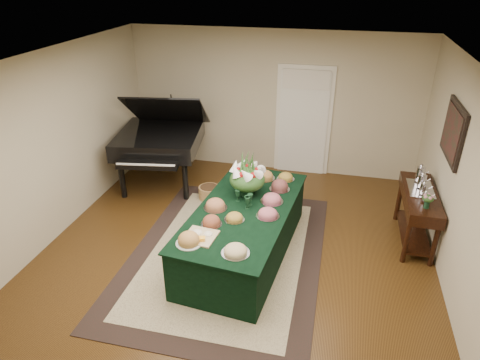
% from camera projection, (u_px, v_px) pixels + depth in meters
% --- Properties ---
extents(ground, '(6.00, 6.00, 0.00)m').
position_uv_depth(ground, '(235.00, 254.00, 6.12)').
color(ground, black).
rests_on(ground, ground).
extents(area_rug, '(2.65, 3.71, 0.01)m').
position_uv_depth(area_rug, '(227.00, 254.00, 6.12)').
color(area_rug, black).
rests_on(area_rug, ground).
extents(kitchen_doorway, '(1.05, 0.07, 2.10)m').
position_uv_depth(kitchen_doorway, '(303.00, 122.00, 8.10)').
color(kitchen_doorway, silver).
rests_on(kitchen_doorway, ground).
extents(buffet_table, '(1.48, 2.69, 0.74)m').
position_uv_depth(buffet_table, '(244.00, 231.00, 5.98)').
color(buffet_table, black).
rests_on(buffet_table, ground).
extents(food_platters, '(1.18, 2.33, 0.14)m').
position_uv_depth(food_platters, '(246.00, 202.00, 5.88)').
color(food_platters, silver).
rests_on(food_platters, buffet_table).
extents(cutting_board, '(0.41, 0.41, 0.10)m').
position_uv_depth(cutting_board, '(201.00, 234.00, 5.21)').
color(cutting_board, tan).
rests_on(cutting_board, buffet_table).
extents(green_goblets, '(0.27, 0.24, 0.18)m').
position_uv_depth(green_goblets, '(246.00, 200.00, 5.84)').
color(green_goblets, black).
rests_on(green_goblets, buffet_table).
extents(floral_centerpiece, '(0.53, 0.53, 0.53)m').
position_uv_depth(floral_centerpiece, '(247.00, 175.00, 6.03)').
color(floral_centerpiece, black).
rests_on(floral_centerpiece, buffet_table).
extents(grand_piano, '(1.71, 1.91, 1.76)m').
position_uv_depth(grand_piano, '(160.00, 139.00, 7.71)').
color(grand_piano, black).
rests_on(grand_piano, ground).
extents(wicker_basket, '(0.37, 0.37, 0.23)m').
position_uv_depth(wicker_basket, '(209.00, 193.00, 7.51)').
color(wicker_basket, olive).
rests_on(wicker_basket, ground).
extents(mahogany_sideboard, '(0.45, 1.35, 0.82)m').
position_uv_depth(mahogany_sideboard, '(419.00, 204.00, 6.15)').
color(mahogany_sideboard, black).
rests_on(mahogany_sideboard, ground).
extents(tea_service, '(0.34, 0.74, 0.30)m').
position_uv_depth(tea_service, '(422.00, 183.00, 6.08)').
color(tea_service, silver).
rests_on(tea_service, mahogany_sideboard).
extents(pink_bouquet, '(0.16, 0.16, 0.21)m').
position_uv_depth(pink_bouquet, '(428.00, 199.00, 5.63)').
color(pink_bouquet, black).
rests_on(pink_bouquet, mahogany_sideboard).
extents(wall_painting, '(0.05, 0.95, 0.75)m').
position_uv_depth(wall_painting, '(453.00, 132.00, 5.59)').
color(wall_painting, black).
rests_on(wall_painting, ground).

